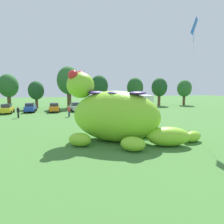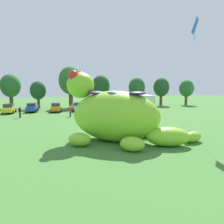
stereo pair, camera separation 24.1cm
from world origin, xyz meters
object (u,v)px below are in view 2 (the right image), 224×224
object	(u,v)px
car_white	(120,106)
spectator_far_side	(117,111)
car_black	(99,106)
box_truck	(145,101)
car_silver	(77,107)
spectator_near_inflatable	(20,112)
giant_inflatable_creature	(115,115)
tethered_flying_kite	(195,28)
spectator_by_cars	(124,120)
spectator_mid_field	(127,110)
spectator_wandering	(70,111)
car_orange	(56,107)
car_yellow	(9,108)
car_blue	(32,107)

from	to	relation	value
car_white	spectator_far_side	size ratio (longest dim) A/B	2.48
car_black	box_truck	bearing A→B (deg)	3.64
car_silver	spectator_near_inflatable	bearing A→B (deg)	-145.06
giant_inflatable_creature	car_black	world-z (taller)	giant_inflatable_creature
car_black	tethered_flying_kite	distance (m)	24.81
car_silver	car_black	world-z (taller)	same
spectator_far_side	tethered_flying_kite	world-z (taller)	tethered_flying_kite
tethered_flying_kite	car_white	bearing A→B (deg)	92.87
giant_inflatable_creature	car_black	size ratio (longest dim) A/B	2.82
spectator_by_cars	car_silver	bearing A→B (deg)	102.91
spectator_mid_field	tethered_flying_kite	bearing A→B (deg)	-79.49
car_black	spectator_wandering	size ratio (longest dim) A/B	2.46
giant_inflatable_creature	spectator_far_side	size ratio (longest dim) A/B	6.93
giant_inflatable_creature	tethered_flying_kite	bearing A→B (deg)	9.25
car_silver	spectator_near_inflatable	distance (m)	11.27
spectator_by_cars	tethered_flying_kite	world-z (taller)	tethered_flying_kite
car_orange	spectator_wandering	distance (m)	7.48
car_yellow	spectator_near_inflatable	distance (m)	6.88
car_blue	car_silver	xyz separation A→B (m)	(8.31, -0.80, 0.00)
spectator_near_inflatable	spectator_by_cars	bearing A→B (deg)	-39.58
spectator_mid_field	car_black	bearing A→B (deg)	108.50
box_truck	spectator_by_cars	world-z (taller)	box_truck
car_orange	car_silver	xyz separation A→B (m)	(3.95, 0.13, 0.00)
giant_inflatable_creature	spectator_near_inflatable	size ratio (longest dim) A/B	6.93
car_yellow	tethered_flying_kite	distance (m)	32.28
car_white	spectator_mid_field	world-z (taller)	car_white
spectator_near_inflatable	tethered_flying_kite	distance (m)	26.36
car_blue	spectator_mid_field	world-z (taller)	car_blue
car_white	tethered_flying_kite	distance (m)	23.69
car_orange	car_white	bearing A→B (deg)	0.07
car_orange	spectator_mid_field	world-z (taller)	car_orange
spectator_by_cars	spectator_wandering	distance (m)	11.60
giant_inflatable_creature	car_black	distance (m)	23.86
car_black	spectator_far_side	bearing A→B (deg)	-81.57
spectator_near_inflatable	giant_inflatable_creature	bearing A→B (deg)	-57.65
spectator_mid_field	car_yellow	bearing A→B (deg)	157.37
car_white	car_orange	bearing A→B (deg)	-179.93
spectator_wandering	spectator_near_inflatable	bearing A→B (deg)	173.95
spectator_mid_field	car_silver	bearing A→B (deg)	131.82
box_truck	spectator_near_inflatable	distance (m)	25.50
car_black	spectator_far_side	size ratio (longest dim) A/B	2.46
car_white	box_truck	distance (m)	6.39
spectator_near_inflatable	spectator_mid_field	bearing A→B (deg)	-6.47
giant_inflatable_creature	spectator_wandering	size ratio (longest dim) A/B	6.93
car_blue	spectator_wandering	bearing A→B (deg)	-50.48
car_white	spectator_wandering	xyz separation A→B (m)	(-10.53, -7.14, -0.01)
spectator_mid_field	spectator_far_side	world-z (taller)	same
car_orange	car_silver	distance (m)	3.96
giant_inflatable_creature	spectator_near_inflatable	distance (m)	19.77
spectator_far_side	spectator_wandering	bearing A→B (deg)	172.55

